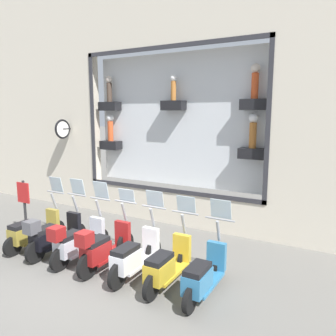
{
  "coord_description": "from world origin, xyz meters",
  "views": [
    {
      "loc": [
        -4.87,
        -4.58,
        3.29
      ],
      "look_at": [
        1.68,
        -0.95,
        2.03
      ],
      "focal_mm": 35.0,
      "sensor_mm": 36.0,
      "label": 1
    }
  ],
  "objects_px": {
    "scooter_teal_0": "(204,275)",
    "scooter_olive_6": "(33,231)",
    "scooter_yellow_1": "(167,265)",
    "scooter_black_5": "(52,235)",
    "scooter_red_3": "(103,248)",
    "scooter_silver_4": "(76,241)",
    "shop_sign_post": "(25,206)",
    "scooter_white_2": "(134,256)"
  },
  "relations": [
    {
      "from": "shop_sign_post",
      "to": "scooter_red_3",
      "type": "bearing_deg",
      "value": -99.58
    },
    {
      "from": "scooter_red_3",
      "to": "scooter_black_5",
      "type": "bearing_deg",
      "value": 90.11
    },
    {
      "from": "scooter_black_5",
      "to": "scooter_olive_6",
      "type": "distance_m",
      "value": 0.76
    },
    {
      "from": "scooter_silver_4",
      "to": "scooter_olive_6",
      "type": "distance_m",
      "value": 1.52
    },
    {
      "from": "scooter_silver_4",
      "to": "shop_sign_post",
      "type": "xyz_separation_m",
      "value": [
        0.54,
        2.39,
        0.33
      ]
    },
    {
      "from": "scooter_white_2",
      "to": "scooter_red_3",
      "type": "bearing_deg",
      "value": 94.26
    },
    {
      "from": "scooter_white_2",
      "to": "shop_sign_post",
      "type": "distance_m",
      "value": 3.96
    },
    {
      "from": "scooter_black_5",
      "to": "scooter_olive_6",
      "type": "height_order",
      "value": "scooter_black_5"
    },
    {
      "from": "scooter_red_3",
      "to": "scooter_black_5",
      "type": "relative_size",
      "value": 1.0
    },
    {
      "from": "scooter_red_3",
      "to": "scooter_olive_6",
      "type": "bearing_deg",
      "value": 88.66
    },
    {
      "from": "scooter_olive_6",
      "to": "scooter_red_3",
      "type": "bearing_deg",
      "value": -91.34
    },
    {
      "from": "scooter_white_2",
      "to": "scooter_yellow_1",
      "type": "bearing_deg",
      "value": -90.22
    },
    {
      "from": "scooter_silver_4",
      "to": "scooter_teal_0",
      "type": "bearing_deg",
      "value": -88.93
    },
    {
      "from": "scooter_black_5",
      "to": "shop_sign_post",
      "type": "distance_m",
      "value": 1.75
    },
    {
      "from": "scooter_red_3",
      "to": "scooter_silver_4",
      "type": "relative_size",
      "value": 1.01
    },
    {
      "from": "scooter_yellow_1",
      "to": "scooter_black_5",
      "type": "xyz_separation_m",
      "value": [
        -0.06,
        3.03,
        0.05
      ]
    },
    {
      "from": "scooter_yellow_1",
      "to": "scooter_teal_0",
      "type": "bearing_deg",
      "value": -90.14
    },
    {
      "from": "scooter_teal_0",
      "to": "scooter_red_3",
      "type": "bearing_deg",
      "value": 91.3
    },
    {
      "from": "scooter_white_2",
      "to": "scooter_red_3",
      "type": "relative_size",
      "value": 1.0
    },
    {
      "from": "scooter_white_2",
      "to": "scooter_black_5",
      "type": "bearing_deg",
      "value": 91.5
    },
    {
      "from": "scooter_white_2",
      "to": "shop_sign_post",
      "type": "relative_size",
      "value": 1.19
    },
    {
      "from": "scooter_yellow_1",
      "to": "scooter_red_3",
      "type": "height_order",
      "value": "scooter_yellow_1"
    },
    {
      "from": "scooter_teal_0",
      "to": "scooter_silver_4",
      "type": "xyz_separation_m",
      "value": [
        -0.06,
        3.03,
        0.06
      ]
    },
    {
      "from": "scooter_silver_4",
      "to": "shop_sign_post",
      "type": "relative_size",
      "value": 1.19
    },
    {
      "from": "scooter_teal_0",
      "to": "shop_sign_post",
      "type": "height_order",
      "value": "scooter_teal_0"
    },
    {
      "from": "scooter_black_5",
      "to": "shop_sign_post",
      "type": "bearing_deg",
      "value": 71.87
    },
    {
      "from": "scooter_olive_6",
      "to": "shop_sign_post",
      "type": "height_order",
      "value": "scooter_olive_6"
    },
    {
      "from": "scooter_teal_0",
      "to": "scooter_olive_6",
      "type": "distance_m",
      "value": 4.55
    },
    {
      "from": "scooter_black_5",
      "to": "shop_sign_post",
      "type": "xyz_separation_m",
      "value": [
        0.54,
        1.63,
        0.33
      ]
    },
    {
      "from": "scooter_yellow_1",
      "to": "scooter_black_5",
      "type": "bearing_deg",
      "value": 91.07
    },
    {
      "from": "scooter_white_2",
      "to": "scooter_olive_6",
      "type": "height_order",
      "value": "scooter_olive_6"
    },
    {
      "from": "scooter_teal_0",
      "to": "scooter_red_3",
      "type": "relative_size",
      "value": 0.99
    },
    {
      "from": "scooter_teal_0",
      "to": "scooter_olive_6",
      "type": "xyz_separation_m",
      "value": [
        0.0,
        4.55,
        0.0
      ]
    },
    {
      "from": "scooter_red_3",
      "to": "scooter_yellow_1",
      "type": "bearing_deg",
      "value": -87.98
    },
    {
      "from": "scooter_teal_0",
      "to": "scooter_silver_4",
      "type": "distance_m",
      "value": 3.04
    },
    {
      "from": "shop_sign_post",
      "to": "scooter_teal_0",
      "type": "bearing_deg",
      "value": -95.06
    },
    {
      "from": "scooter_white_2",
      "to": "scooter_olive_6",
      "type": "bearing_deg",
      "value": 90.06
    },
    {
      "from": "scooter_yellow_1",
      "to": "scooter_black_5",
      "type": "relative_size",
      "value": 1.0
    },
    {
      "from": "scooter_red_3",
      "to": "scooter_silver_4",
      "type": "xyz_separation_m",
      "value": [
        -0.01,
        0.76,
        -0.01
      ]
    },
    {
      "from": "scooter_teal_0",
      "to": "scooter_black_5",
      "type": "xyz_separation_m",
      "value": [
        -0.05,
        3.79,
        0.06
      ]
    },
    {
      "from": "scooter_silver_4",
      "to": "shop_sign_post",
      "type": "distance_m",
      "value": 2.48
    },
    {
      "from": "scooter_yellow_1",
      "to": "scooter_red_3",
      "type": "distance_m",
      "value": 1.52
    }
  ]
}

